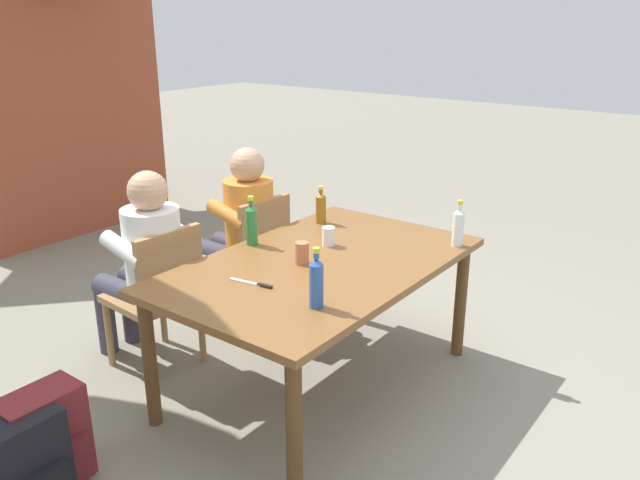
% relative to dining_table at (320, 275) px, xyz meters
% --- Properties ---
extents(ground_plane, '(24.00, 24.00, 0.00)m').
position_rel_dining_table_xyz_m(ground_plane, '(0.00, 0.00, -0.67)').
color(ground_plane, gray).
extents(dining_table, '(1.73, 1.08, 0.74)m').
position_rel_dining_table_xyz_m(dining_table, '(0.00, 0.00, 0.00)').
color(dining_table, brown).
rests_on(dining_table, ground_plane).
extents(chair_far_left, '(0.47, 0.47, 0.87)m').
position_rel_dining_table_xyz_m(chair_far_left, '(-0.39, 0.84, -0.18)').
color(chair_far_left, '#A37547').
rests_on(chair_far_left, ground_plane).
extents(chair_far_right, '(0.47, 0.47, 0.87)m').
position_rel_dining_table_xyz_m(chair_far_right, '(0.38, 0.84, -0.18)').
color(chair_far_right, '#A37547').
rests_on(chair_far_right, ground_plane).
extents(person_in_white_shirt, '(0.47, 0.61, 1.18)m').
position_rel_dining_table_xyz_m(person_in_white_shirt, '(-0.39, 0.95, -0.01)').
color(person_in_white_shirt, white).
rests_on(person_in_white_shirt, ground_plane).
extents(person_in_plaid_shirt, '(0.47, 0.61, 1.18)m').
position_rel_dining_table_xyz_m(person_in_plaid_shirt, '(0.39, 0.95, -0.01)').
color(person_in_plaid_shirt, orange).
rests_on(person_in_plaid_shirt, ground_plane).
extents(bottle_blue, '(0.06, 0.06, 0.28)m').
position_rel_dining_table_xyz_m(bottle_blue, '(-0.45, -0.32, 0.20)').
color(bottle_blue, '#2D56A3').
rests_on(bottle_blue, dining_table).
extents(bottle_clear, '(0.06, 0.06, 0.26)m').
position_rel_dining_table_xyz_m(bottle_clear, '(0.65, -0.47, 0.19)').
color(bottle_clear, white).
rests_on(bottle_clear, dining_table).
extents(bottle_amber, '(0.06, 0.06, 0.23)m').
position_rel_dining_table_xyz_m(bottle_amber, '(0.53, 0.39, 0.18)').
color(bottle_amber, '#996019').
rests_on(bottle_amber, dining_table).
extents(bottle_green, '(0.06, 0.06, 0.28)m').
position_rel_dining_table_xyz_m(bottle_green, '(-0.02, 0.46, 0.20)').
color(bottle_green, '#287A38').
rests_on(bottle_green, dining_table).
extents(cup_white, '(0.07, 0.07, 0.11)m').
position_rel_dining_table_xyz_m(cup_white, '(0.23, 0.11, 0.13)').
color(cup_white, white).
rests_on(cup_white, dining_table).
extents(cup_terracotta, '(0.07, 0.07, 0.12)m').
position_rel_dining_table_xyz_m(cup_terracotta, '(-0.08, 0.06, 0.14)').
color(cup_terracotta, '#BC6B47').
rests_on(cup_terracotta, dining_table).
extents(table_knife, '(0.06, 0.24, 0.01)m').
position_rel_dining_table_xyz_m(table_knife, '(-0.43, 0.07, 0.08)').
color(table_knife, silver).
rests_on(table_knife, dining_table).
extents(backpack_by_near_side, '(0.34, 0.26, 0.46)m').
position_rel_dining_table_xyz_m(backpack_by_near_side, '(-1.35, 0.46, -0.44)').
color(backpack_by_near_side, maroon).
rests_on(backpack_by_near_side, ground_plane).
extents(backpack_by_far_side, '(0.33, 0.25, 0.45)m').
position_rel_dining_table_xyz_m(backpack_by_far_side, '(-1.50, 0.37, -0.45)').
color(backpack_by_far_side, black).
rests_on(backpack_by_far_side, ground_plane).
extents(brick_kiosk, '(2.23, 2.05, 2.86)m').
position_rel_dining_table_xyz_m(brick_kiosk, '(0.78, 4.23, 0.83)').
color(brick_kiosk, '#9E472D').
rests_on(brick_kiosk, ground_plane).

